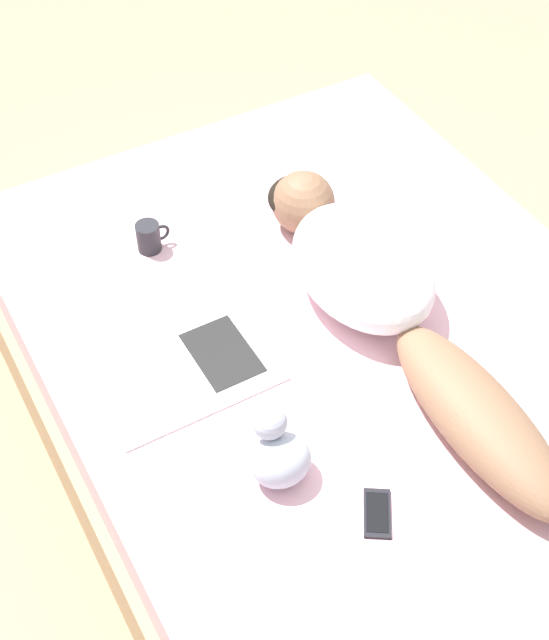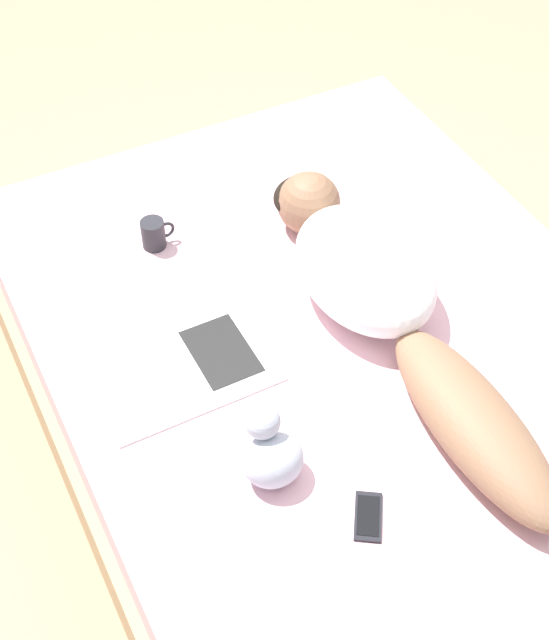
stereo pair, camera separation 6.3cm
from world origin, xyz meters
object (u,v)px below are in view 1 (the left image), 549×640
(person, at_px, (380,292))
(coffee_mug, at_px, (149,236))
(cell_phone, at_px, (377,513))
(open_magazine, at_px, (184,370))

(person, bearing_deg, coffee_mug, 129.10)
(person, distance_m, cell_phone, 0.65)
(person, height_order, open_magazine, person)
(open_magazine, height_order, cell_phone, same)
(person, relative_size, cell_phone, 9.34)
(person, height_order, coffee_mug, person)
(open_magazine, xyz_separation_m, coffee_mug, (0.12, 0.49, 0.04))
(open_magazine, bearing_deg, person, -9.41)
(person, bearing_deg, cell_phone, -122.31)
(person, distance_m, coffee_mug, 0.74)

